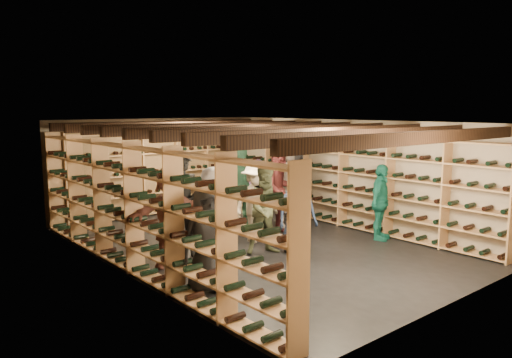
{
  "coord_description": "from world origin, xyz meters",
  "views": [
    {
      "loc": [
        -6.12,
        -7.3,
        2.67
      ],
      "look_at": [
        0.17,
        0.2,
        1.27
      ],
      "focal_mm": 35.0,
      "sensor_mm": 36.0,
      "label": 1
    }
  ],
  "objects": [
    {
      "name": "person_7",
      "position": [
        1.54,
        0.65,
        0.91
      ],
      "size": [
        0.7,
        0.5,
        1.82
      ],
      "primitive_type": "imported",
      "rotation": [
        0.0,
        0.0,
        -0.1
      ],
      "color": "gray",
      "rests_on": "ground"
    },
    {
      "name": "wine_rack_left",
      "position": [
        -2.57,
        0.0,
        1.08
      ],
      "size": [
        0.32,
        7.5,
        2.15
      ],
      "color": "tan",
      "rests_on": "ground"
    },
    {
      "name": "person_2",
      "position": [
        -0.21,
        -0.58,
        0.83
      ],
      "size": [
        0.99,
        0.89,
        1.66
      ],
      "primitive_type": "imported",
      "rotation": [
        0.0,
        0.0,
        -0.38
      ],
      "color": "#4B5235",
      "rests_on": "ground"
    },
    {
      "name": "person_12",
      "position": [
        2.18,
        1.21,
        0.94
      ],
      "size": [
        1.06,
        0.85,
        1.88
      ],
      "primitive_type": "imported",
      "rotation": [
        0.0,
        0.0,
        -0.32
      ],
      "color": "#35353B",
      "rests_on": "ground"
    },
    {
      "name": "crate_loose",
      "position": [
        1.88,
        2.69,
        0.09
      ],
      "size": [
        0.59,
        0.51,
        0.17
      ],
      "primitive_type": "cube",
      "rotation": [
        0.0,
        0.0,
        0.43
      ],
      "color": "tan",
      "rests_on": "ground"
    },
    {
      "name": "ceiling",
      "position": [
        0.0,
        0.0,
        2.4
      ],
      "size": [
        5.5,
        8.0,
        0.01
      ],
      "primitive_type": "cube",
      "color": "beige",
      "rests_on": "walls"
    },
    {
      "name": "person_4",
      "position": [
        2.18,
        -1.32,
        0.77
      ],
      "size": [
        0.98,
        0.67,
        1.55
      ],
      "primitive_type": "imported",
      "rotation": [
        0.0,
        0.0,
        0.36
      ],
      "color": "#18715E",
      "rests_on": "ground"
    },
    {
      "name": "wine_rack_back",
      "position": [
        0.0,
        3.83,
        1.07
      ],
      "size": [
        4.7,
        0.3,
        2.15
      ],
      "color": "tan",
      "rests_on": "ground"
    },
    {
      "name": "person_0",
      "position": [
        -2.18,
        -1.48,
        0.77
      ],
      "size": [
        0.84,
        0.64,
        1.53
      ],
      "primitive_type": "imported",
      "rotation": [
        0.0,
        0.0,
        -0.22
      ],
      "color": "black",
      "rests_on": "ground"
    },
    {
      "name": "crate_stack_left",
      "position": [
        0.05,
        2.18,
        0.26
      ],
      "size": [
        0.56,
        0.44,
        0.51
      ],
      "rotation": [
        0.0,
        0.0,
        -0.24
      ],
      "color": "tan",
      "rests_on": "ground"
    },
    {
      "name": "ceiling_joists",
      "position": [
        0.0,
        0.0,
        2.26
      ],
      "size": [
        5.4,
        7.12,
        0.18
      ],
      "color": "black",
      "rests_on": "ground"
    },
    {
      "name": "person_11",
      "position": [
        1.18,
        1.3,
        0.75
      ],
      "size": [
        1.46,
        0.71,
        1.51
      ],
      "primitive_type": "imported",
      "rotation": [
        0.0,
        0.0,
        -0.19
      ],
      "color": "#824F83",
      "rests_on": "ground"
    },
    {
      "name": "person_6",
      "position": [
        0.25,
        -0.88,
        0.78
      ],
      "size": [
        0.89,
        0.72,
        1.56
      ],
      "primitive_type": "imported",
      "rotation": [
        0.0,
        0.0,
        -0.34
      ],
      "color": "#1D2B48",
      "rests_on": "ground"
    },
    {
      "name": "person_9",
      "position": [
        -0.98,
        0.04,
        0.8
      ],
      "size": [
        1.11,
        0.72,
        1.61
      ],
      "primitive_type": "imported",
      "rotation": [
        0.0,
        0.0,
        0.12
      ],
      "color": "#B9B0A8",
      "rests_on": "ground"
    },
    {
      "name": "person_1",
      "position": [
        -1.48,
        0.25,
        0.94
      ],
      "size": [
        0.8,
        0.68,
        1.88
      ],
      "primitive_type": "imported",
      "rotation": [
        0.0,
        0.0,
        -0.39
      ],
      "color": "black",
      "rests_on": "ground"
    },
    {
      "name": "person_10",
      "position": [
        0.63,
        1.3,
        0.91
      ],
      "size": [
        1.13,
        0.61,
        1.83
      ],
      "primitive_type": "imported",
      "rotation": [
        0.0,
        0.0,
        -0.16
      ],
      "color": "#234934",
      "rests_on": "ground"
    },
    {
      "name": "person_8",
      "position": [
        0.94,
        0.32,
        0.95
      ],
      "size": [
        1.02,
        0.84,
        1.91
      ],
      "primitive_type": "imported",
      "rotation": [
        0.0,
        0.0,
        -0.14
      ],
      "color": "#471818",
      "rests_on": "ground"
    },
    {
      "name": "wine_rack_right",
      "position": [
        2.57,
        0.0,
        1.08
      ],
      "size": [
        0.32,
        7.5,
        2.15
      ],
      "color": "tan",
      "rests_on": "ground"
    },
    {
      "name": "person_3",
      "position": [
        0.14,
        0.16,
        0.8
      ],
      "size": [
        1.06,
        0.64,
        1.6
      ],
      "primitive_type": "imported",
      "rotation": [
        0.0,
        0.0,
        -0.05
      ],
      "color": "beige",
      "rests_on": "ground"
    },
    {
      "name": "walls",
      "position": [
        0.0,
        0.0,
        1.2
      ],
      "size": [
        5.52,
        8.02,
        2.4
      ],
      "color": "#B3A38B",
      "rests_on": "ground"
    },
    {
      "name": "person_5",
      "position": [
        -1.93,
        -0.07,
        0.86
      ],
      "size": [
        1.65,
        0.76,
        1.71
      ],
      "primitive_type": "imported",
      "rotation": [
        0.0,
        0.0,
        -0.17
      ],
      "color": "brown",
      "rests_on": "ground"
    },
    {
      "name": "ground",
      "position": [
        0.0,
        0.0,
        0.0
      ],
      "size": [
        8.0,
        8.0,
        0.0
      ],
      "primitive_type": "plane",
      "color": "black",
      "rests_on": "ground"
    },
    {
      "name": "crate_stack_right",
      "position": [
        0.74,
        2.29,
        0.26
      ],
      "size": [
        0.58,
        0.48,
        0.51
      ],
      "rotation": [
        0.0,
        0.0,
        -0.36
      ],
      "color": "tan",
      "rests_on": "ground"
    }
  ]
}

